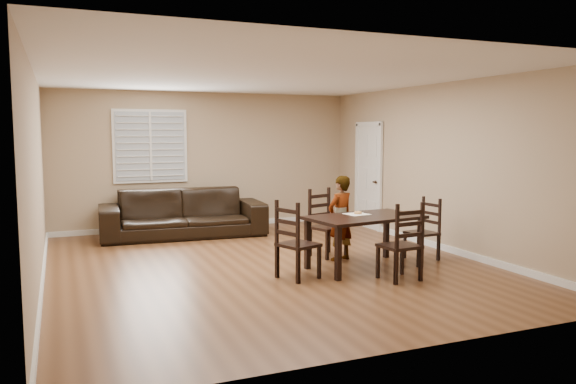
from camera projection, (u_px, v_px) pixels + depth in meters
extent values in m
plane|color=brown|center=(267.00, 265.00, 8.13)|extent=(7.00, 7.00, 0.00)
cube|color=tan|center=(206.00, 161.00, 11.21)|extent=(6.00, 0.04, 2.70)
cube|color=tan|center=(408.00, 198.00, 4.77)|extent=(6.00, 0.04, 2.70)
cube|color=tan|center=(36.00, 178.00, 6.86)|extent=(0.04, 7.00, 2.70)
cube|color=tan|center=(440.00, 167.00, 9.12)|extent=(0.04, 7.00, 2.70)
cube|color=white|center=(266.00, 76.00, 7.85)|extent=(6.00, 7.00, 0.04)
cube|color=white|center=(150.00, 146.00, 10.72)|extent=(1.40, 0.08, 1.40)
cube|color=white|center=(369.00, 177.00, 11.17)|extent=(0.06, 0.94, 2.05)
cylinder|color=#332114|center=(375.00, 182.00, 10.89)|extent=(0.06, 0.06, 0.02)
cube|color=white|center=(208.00, 225.00, 11.33)|extent=(6.00, 0.03, 0.10)
cube|color=white|center=(43.00, 282.00, 7.00)|extent=(0.03, 7.00, 0.10)
cube|color=white|center=(437.00, 246.00, 9.25)|extent=(0.03, 7.00, 0.10)
cube|color=black|center=(365.00, 217.00, 7.85)|extent=(1.70, 1.11, 0.04)
cube|color=black|center=(338.00, 254.00, 7.21)|extent=(0.08, 0.08, 0.70)
cube|color=black|center=(420.00, 243.00, 7.94)|extent=(0.08, 0.08, 0.70)
cube|color=black|center=(307.00, 244.00, 7.84)|extent=(0.08, 0.08, 0.70)
cube|color=black|center=(386.00, 235.00, 8.56)|extent=(0.08, 0.08, 0.70)
cube|color=black|center=(328.00, 227.00, 8.64)|extent=(0.58, 0.56, 0.04)
cube|color=black|center=(319.00, 221.00, 8.79)|extent=(0.46, 0.19, 1.04)
cube|color=black|center=(327.00, 246.00, 8.39)|extent=(0.05, 0.05, 0.43)
cube|color=black|center=(346.00, 243.00, 8.66)|extent=(0.05, 0.05, 0.43)
cube|color=black|center=(310.00, 242.00, 8.68)|extent=(0.05, 0.05, 0.43)
cube|color=black|center=(329.00, 239.00, 8.94)|extent=(0.05, 0.05, 0.43)
cube|color=black|center=(399.00, 246.00, 7.26)|extent=(0.50, 0.47, 0.04)
cube|color=black|center=(409.00, 243.00, 7.08)|extent=(0.46, 0.08, 1.03)
cube|color=black|center=(402.00, 259.00, 7.54)|extent=(0.04, 0.04, 0.42)
cube|color=black|center=(378.00, 262.00, 7.35)|extent=(0.04, 0.04, 0.42)
cube|color=black|center=(420.00, 265.00, 7.21)|extent=(0.04, 0.04, 0.42)
cube|color=black|center=(396.00, 268.00, 7.03)|extent=(0.04, 0.04, 0.42)
cube|color=black|center=(298.00, 245.00, 7.33)|extent=(0.57, 0.59, 0.04)
cube|color=black|center=(287.00, 241.00, 7.19)|extent=(0.20, 0.45, 1.03)
cube|color=black|center=(319.00, 263.00, 7.33)|extent=(0.05, 0.05, 0.42)
cube|color=black|center=(298.00, 258.00, 7.62)|extent=(0.05, 0.05, 0.42)
cube|color=black|center=(298.00, 267.00, 7.08)|extent=(0.05, 0.05, 0.42)
cube|color=black|center=(277.00, 262.00, 7.37)|extent=(0.05, 0.05, 0.42)
cube|color=black|center=(422.00, 233.00, 8.44)|extent=(0.43, 0.45, 0.04)
cube|color=black|center=(431.00, 228.00, 8.51)|extent=(0.07, 0.42, 0.93)
cube|color=black|center=(405.00, 246.00, 8.54)|extent=(0.04, 0.04, 0.38)
cube|color=black|center=(421.00, 250.00, 8.22)|extent=(0.04, 0.04, 0.38)
cube|color=black|center=(422.00, 244.00, 8.70)|extent=(0.04, 0.04, 0.38)
cube|color=black|center=(438.00, 248.00, 8.37)|extent=(0.04, 0.04, 0.38)
imported|color=gray|center=(340.00, 218.00, 8.35)|extent=(0.54, 0.45, 1.27)
cube|color=#F1E6CF|center=(357.00, 214.00, 8.00)|extent=(0.34, 0.34, 0.00)
torus|color=#CF8F4A|center=(358.00, 213.00, 8.01)|extent=(0.11, 0.11, 0.04)
torus|color=white|center=(358.00, 212.00, 8.01)|extent=(0.10, 0.10, 0.02)
imported|color=black|center=(183.00, 213.00, 10.32)|extent=(3.02, 1.33, 0.86)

